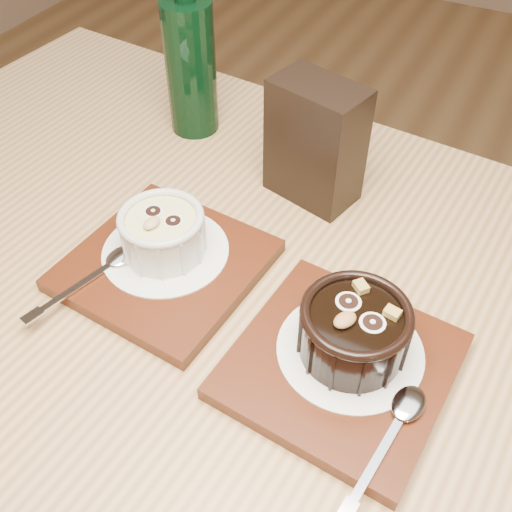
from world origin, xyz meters
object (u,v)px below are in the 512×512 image
Objects in this scene: tray_right at (341,366)px; green_bottle at (190,63)px; tray_left at (165,265)px; ramekin_white at (163,231)px; ramekin_dark at (354,329)px; table at (249,395)px; condiment_stand at (315,143)px.

green_bottle is (-0.32, 0.27, 0.08)m from tray_right.
tray_left is 2.10× the size of ramekin_white.
ramekin_dark is at bearing -4.91° from tray_left.
tray_left reaches higher than table.
tray_left is 0.21m from ramekin_dark.
ramekin_dark is 0.24m from condiment_stand.
condiment_stand reaches higher than tray_right.
table is 7.01× the size of tray_right.
ramekin_white is at bearing -65.18° from green_bottle.
ramekin_white reaches higher than tray_right.
ramekin_dark reaches higher than tray_left.
tray_right is at bearing 7.23° from table.
table is at bearing -19.58° from tray_left.
condiment_stand is (-0.12, 0.22, 0.06)m from tray_right.
condiment_stand is (-0.13, 0.20, 0.02)m from ramekin_dark.
table is 5.35× the size of green_bottle.
tray_left is 1.29× the size of condiment_stand.
ramekin_white reaches higher than tray_left.
green_bottle is (-0.32, 0.26, 0.05)m from ramekin_dark.
tray_right is (0.21, -0.04, -0.04)m from ramekin_white.
table is at bearing -16.68° from ramekin_white.
tray_right reaches higher than table.
green_bottle is at bearing 114.95° from tray_left.
tray_left is 1.89× the size of ramekin_dark.
condiment_stand reaches higher than tray_left.
green_bottle is at bearing 165.80° from ramekin_dark.
tray_right is 1.89× the size of ramekin_dark.
green_bottle is (-0.11, 0.24, 0.08)m from tray_left.
table is 7.01× the size of tray_left.
ramekin_dark is at bearing 15.45° from table.
ramekin_dark is at bearing -58.20° from condiment_stand.
table is at bearing -172.77° from tray_right.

